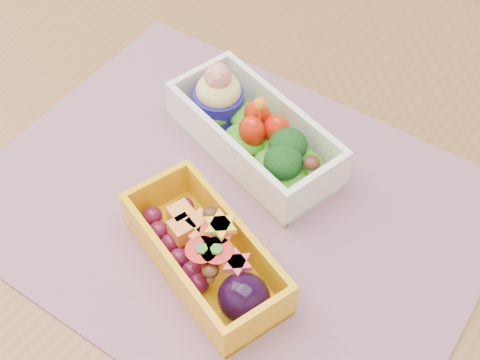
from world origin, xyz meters
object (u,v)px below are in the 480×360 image
Objects in this scene: placemat at (230,205)px; bento_white at (254,133)px; table at (286,260)px; bento_yellow at (207,255)px.

placemat is 2.35× the size of bento_white.
table is 6.81× the size of bento_yellow.
bento_white is at bearing 128.44° from bento_yellow.
placemat reaches higher than table.
table is at bearing -10.26° from bento_white.
bento_yellow is at bearing -66.73° from placemat.
bento_yellow is (-0.01, -0.11, 0.12)m from table.
placemat is 0.08m from bento_white.
placemat is (-0.04, -0.04, 0.10)m from table.
table is 6.13× the size of bento_white.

